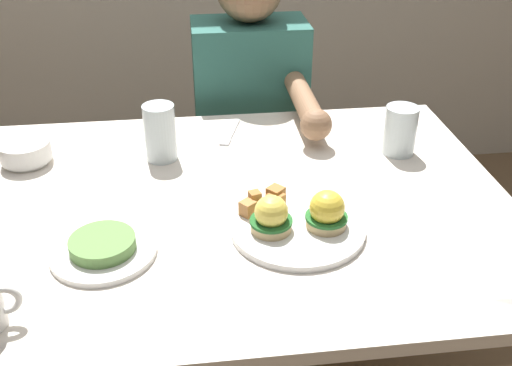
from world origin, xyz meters
name	(u,v)px	position (x,y,z in m)	size (l,w,h in m)	color
dining_table	(236,240)	(0.00, 0.00, 0.63)	(1.20, 0.90, 0.74)	silver
eggs_benedict_plate	(297,220)	(0.11, -0.13, 0.77)	(0.27, 0.27, 0.09)	white
fruit_bowl	(25,152)	(-0.48, 0.23, 0.77)	(0.12, 0.12, 0.05)	white
fork	(231,134)	(0.02, 0.32, 0.74)	(0.06, 0.15, 0.00)	silver
water_glass_near	(160,136)	(-0.16, 0.21, 0.80)	(0.08, 0.08, 0.14)	silver
water_glass_far	(400,133)	(0.42, 0.17, 0.79)	(0.08, 0.08, 0.12)	silver
side_plate	(103,248)	(-0.26, -0.16, 0.75)	(0.20, 0.20, 0.04)	white
diner_person	(252,120)	(0.11, 0.60, 0.65)	(0.34, 0.54, 1.14)	#33333D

